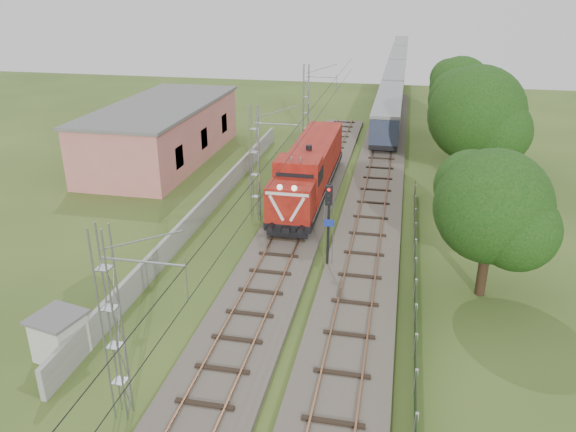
% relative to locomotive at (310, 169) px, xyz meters
% --- Properties ---
extents(ground, '(140.00, 140.00, 0.00)m').
position_rel_locomotive_xyz_m(ground, '(0.00, -16.84, -2.27)').
color(ground, '#33481B').
rests_on(ground, ground).
extents(track_main, '(4.20, 70.00, 0.45)m').
position_rel_locomotive_xyz_m(track_main, '(0.00, -9.84, -2.09)').
color(track_main, '#6B6054').
rests_on(track_main, ground).
extents(track_side, '(4.20, 80.00, 0.45)m').
position_rel_locomotive_xyz_m(track_side, '(5.00, 3.16, -2.09)').
color(track_side, '#6B6054').
rests_on(track_side, ground).
extents(catenary, '(3.31, 70.00, 8.00)m').
position_rel_locomotive_xyz_m(catenary, '(-2.95, -4.84, 1.78)').
color(catenary, gray).
rests_on(catenary, ground).
extents(boundary_wall, '(0.25, 40.00, 1.50)m').
position_rel_locomotive_xyz_m(boundary_wall, '(-6.50, -4.84, -1.52)').
color(boundary_wall, '#9E9E99').
rests_on(boundary_wall, ground).
extents(station_building, '(8.40, 20.40, 5.22)m').
position_rel_locomotive_xyz_m(station_building, '(-15.00, 7.16, 0.36)').
color(station_building, tan).
rests_on(station_building, ground).
extents(fence, '(0.12, 32.00, 1.20)m').
position_rel_locomotive_xyz_m(fence, '(8.00, -13.84, -1.67)').
color(fence, black).
rests_on(fence, ground).
extents(locomotive, '(3.05, 17.40, 4.42)m').
position_rel_locomotive_xyz_m(locomotive, '(0.00, 0.00, 0.00)').
color(locomotive, black).
rests_on(locomotive, ground).
extents(coach_rake, '(2.82, 84.08, 3.26)m').
position_rel_locomotive_xyz_m(coach_rake, '(5.00, 54.00, 0.10)').
color(coach_rake, black).
rests_on(coach_rake, ground).
extents(signal_post, '(0.58, 0.45, 5.23)m').
position_rel_locomotive_xyz_m(signal_post, '(3.00, -11.43, 1.32)').
color(signal_post, black).
rests_on(signal_post, ground).
extents(relay_hut, '(2.44, 2.44, 2.11)m').
position_rel_locomotive_xyz_m(relay_hut, '(-7.40, -22.02, -1.20)').
color(relay_hut, beige).
rests_on(relay_hut, ground).
extents(tree_a, '(6.16, 5.87, 7.98)m').
position_rel_locomotive_xyz_m(tree_a, '(11.49, -12.59, 2.71)').
color(tree_a, '#3C2918').
rests_on(tree_a, ground).
extents(tree_b, '(7.63, 7.27, 9.89)m').
position_rel_locomotive_xyz_m(tree_b, '(12.15, 3.60, 3.90)').
color(tree_b, '#3C2918').
rests_on(tree_b, ground).
extents(tree_c, '(5.68, 5.41, 7.36)m').
position_rel_locomotive_xyz_m(tree_c, '(12.03, 12.43, 2.32)').
color(tree_c, '#3C2918').
rests_on(tree_c, ground).
extents(tree_d, '(6.52, 6.21, 8.45)m').
position_rel_locomotive_xyz_m(tree_d, '(12.27, 21.00, 3.00)').
color(tree_d, '#3C2918').
rests_on(tree_d, ground).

